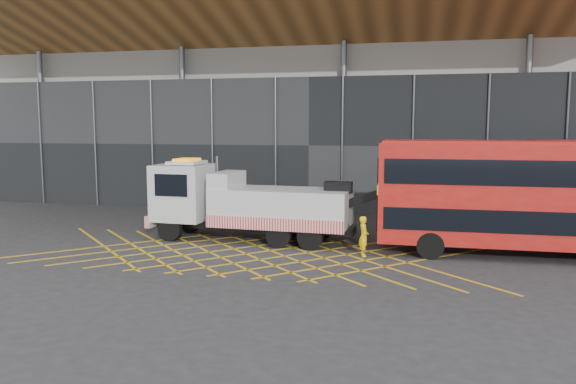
# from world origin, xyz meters

# --- Properties ---
(ground_plane) EXTENTS (120.00, 120.00, 0.00)m
(ground_plane) POSITION_xyz_m (0.00, 0.00, 0.00)
(ground_plane) COLOR #2A2A2C
(road_markings) EXTENTS (19.96, 7.16, 0.01)m
(road_markings) POSITION_xyz_m (1.60, 0.00, 0.01)
(road_markings) COLOR gold
(road_markings) RESTS_ON ground_plane
(construction_building) EXTENTS (55.00, 23.97, 18.00)m
(construction_building) POSITION_xyz_m (1.92, 18.40, 8.98)
(construction_building) COLOR gray
(construction_building) RESTS_ON ground_plane
(recovery_truck) EXTENTS (10.75, 3.03, 3.74)m
(recovery_truck) POSITION_xyz_m (0.66, 2.59, 1.73)
(recovery_truck) COLOR black
(recovery_truck) RESTS_ON ground_plane
(bus_towed) EXTENTS (11.35, 2.76, 4.60)m
(bus_towed) POSITION_xyz_m (12.42, 1.99, 2.55)
(bus_towed) COLOR #AD140F
(bus_towed) RESTS_ON ground_plane
(worker) EXTENTS (0.52, 0.67, 1.61)m
(worker) POSITION_xyz_m (6.27, 0.74, 0.80)
(worker) COLOR yellow
(worker) RESTS_ON ground_plane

